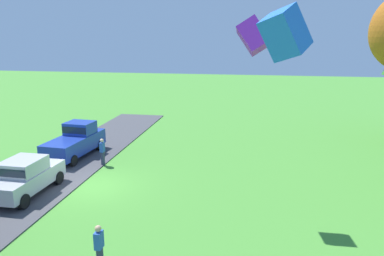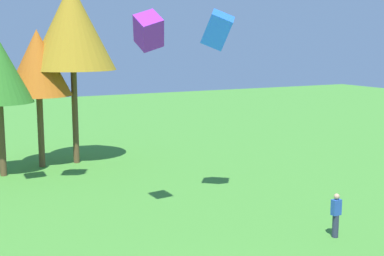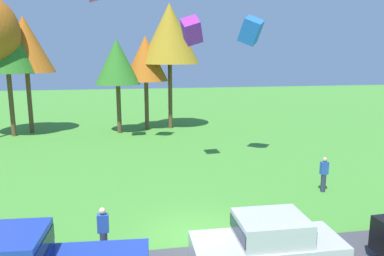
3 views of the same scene
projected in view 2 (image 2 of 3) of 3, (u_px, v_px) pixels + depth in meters
name	position (u px, v px, depth m)	size (l,w,h in m)	color
person_on_lawn	(336.00, 215.00, 20.16)	(0.36, 0.24, 1.71)	#2D334C
tree_lone_near	(38.00, 63.00, 30.83)	(3.81, 3.81, 8.05)	brown
tree_left_of_center	(72.00, 27.00, 31.53)	(5.11, 5.11, 10.79)	brown
kite_box_over_trees	(149.00, 31.00, 20.67)	(0.89, 0.89, 1.24)	purple
kite_box_high_left	(218.00, 30.00, 23.24)	(0.98, 0.98, 1.38)	blue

